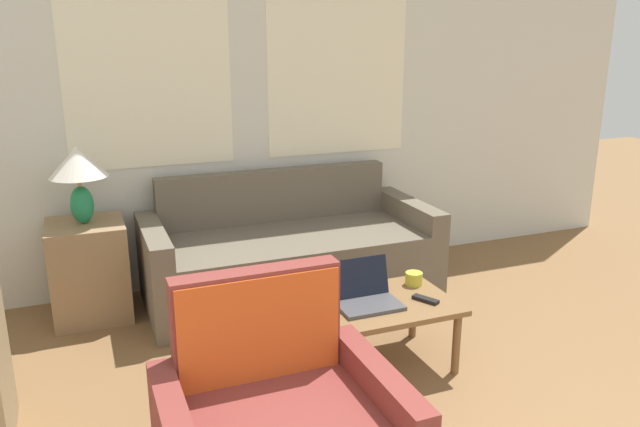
% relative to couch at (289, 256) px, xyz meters
% --- Properties ---
extents(wall_back, '(6.48, 0.06, 2.60)m').
position_rel_couch_xyz_m(wall_back, '(-0.05, 0.45, 1.04)').
color(wall_back, silver).
rests_on(wall_back, ground_plane).
extents(couch, '(1.99, 0.87, 0.83)m').
position_rel_couch_xyz_m(couch, '(0.00, 0.00, 0.00)').
color(couch, '#665B4C').
rests_on(couch, ground_plane).
extents(side_table, '(0.47, 0.47, 0.63)m').
position_rel_couch_xyz_m(side_table, '(-1.32, 0.11, 0.05)').
color(side_table, '#937551').
rests_on(side_table, ground_plane).
extents(table_lamp, '(0.35, 0.35, 0.49)m').
position_rel_couch_xyz_m(table_lamp, '(-1.32, 0.11, 0.71)').
color(table_lamp, '#1E8451').
rests_on(table_lamp, side_table).
extents(coffee_table, '(1.08, 0.56, 0.38)m').
position_rel_couch_xyz_m(coffee_table, '(-0.01, -1.15, 0.07)').
color(coffee_table, brown).
rests_on(coffee_table, ground_plane).
extents(laptop, '(0.34, 0.27, 0.23)m').
position_rel_couch_xyz_m(laptop, '(0.04, -1.14, 0.16)').
color(laptop, '#47474C').
rests_on(laptop, coffee_table).
extents(cup_navy, '(0.10, 0.10, 0.07)m').
position_rel_couch_xyz_m(cup_navy, '(0.42, -1.00, 0.15)').
color(cup_navy, gold).
rests_on(cup_navy, coffee_table).
extents(snack_bowl, '(0.14, 0.14, 0.05)m').
position_rel_couch_xyz_m(snack_bowl, '(-0.31, -1.20, 0.14)').
color(snack_bowl, '#B23D38').
rests_on(snack_bowl, coffee_table).
extents(tv_remote, '(0.11, 0.15, 0.02)m').
position_rel_couch_xyz_m(tv_remote, '(0.36, -1.23, 0.12)').
color(tv_remote, black).
rests_on(tv_remote, coffee_table).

